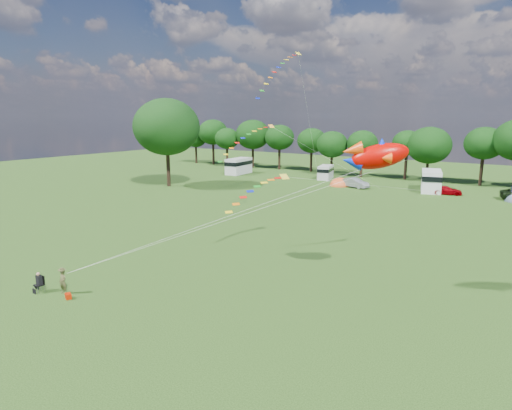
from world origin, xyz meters
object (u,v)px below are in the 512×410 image
Objects in this scene: campervan_c at (431,180)px; camp_chair at (39,280)px; kite_flyer at (63,282)px; fish_kite at (374,156)px; campervan_a at (239,165)px; car_b at (355,183)px; campervan_b at (326,172)px; big_tree at (167,127)px; car_c at (446,190)px; tent_orange at (340,186)px.

campervan_c is 52.79m from camp_chair.
campervan_c is at bearing 73.70° from kite_flyer.
kite_flyer is 0.38× the size of fish_kite.
campervan_a is 56.39m from fish_kite.
car_b is 10.78m from campervan_c.
car_b is 24.06m from campervan_a.
car_b is 9.67m from campervan_b.
car_b is 0.83× the size of campervan_b.
campervan_c is at bearing -112.58° from campervan_b.
campervan_b is 54.59m from camp_chair.
campervan_b is at bearing 51.43° from big_tree.
big_tree is 39.64m from campervan_c.
car_b is at bearing 85.11° from kite_flyer.
campervan_c is (-2.39, 1.62, 1.02)m from car_c.
big_tree reaches higher than campervan_a.
fish_kite is at bearing -64.30° from tent_orange.
car_c is 51.79m from camp_chair.
camp_chair is at bearing -55.44° from big_tree.
campervan_b reaches higher than tent_orange.
big_tree is at bearing 173.70° from campervan_a.
car_b reaches higher than camp_chair.
camp_chair is (-11.46, -51.52, -0.85)m from campervan_c.
car_b is at bearing 83.49° from fish_kite.
kite_flyer reaches higher than car_b.
big_tree is at bearing 127.42° from campervan_b.
campervan_c is at bearing -94.42° from campervan_a.
kite_flyer reaches higher than camp_chair.
campervan_a is at bearing 115.56° from camp_chair.
car_b is at bearing 31.58° from big_tree.
campervan_a is at bearing 87.00° from campervan_b.
camp_chair is at bearing -161.27° from campervan_a.
campervan_a is (-36.53, 1.15, 0.97)m from car_c.
kite_flyer is at bearing 26.25° from camp_chair.
tent_orange is at bearing 88.08° from kite_flyer.
big_tree is at bearing 96.25° from car_c.
campervan_c reaches higher than campervan_a.
fish_kite reaches higher than campervan_a.
campervan_c is at bearing 79.06° from camp_chair.
tent_orange is at bearing 93.11° from camp_chair.
car_c is 2.63× the size of kite_flyer.
camp_chair is at bearing -88.50° from tent_orange.
campervan_c reaches higher than car_c.
campervan_b is 18.07m from campervan_c.
campervan_b is 54.12m from kite_flyer.
campervan_c is (17.87, -2.69, 0.38)m from campervan_b.
kite_flyer is 1.18× the size of camp_chair.
camp_chair is at bearing -175.24° from fish_kite.
campervan_a is 1.75× the size of tent_orange.
camp_chair is (23.00, -33.40, -8.25)m from big_tree.
campervan_a reaches higher than campervan_b.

